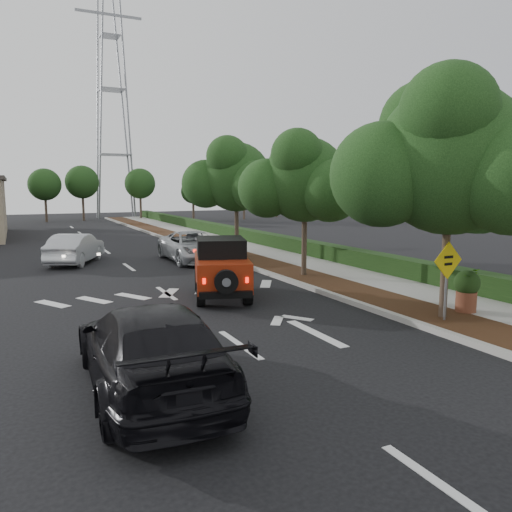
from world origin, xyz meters
TOP-DOWN VIEW (x-y plane):
  - ground at (0.00, 0.00)m, footprint 120.00×120.00m
  - curb at (4.60, 12.00)m, footprint 0.20×70.00m
  - planting_strip at (5.60, 12.00)m, footprint 1.80×70.00m
  - sidewalk at (7.50, 12.00)m, footprint 2.00×70.00m
  - hedge at (8.90, 12.00)m, footprint 0.80×70.00m
  - transmission_tower at (6.00, 48.00)m, footprint 7.00×4.00m
  - street_tree_near at (5.60, -0.50)m, footprint 3.80×3.80m
  - street_tree_mid at (5.60, 6.50)m, footprint 3.20×3.20m
  - street_tree_far at (5.60, 13.00)m, footprint 3.40×3.40m
  - red_jeep at (1.50, 4.84)m, footprint 2.55×3.82m
  - silver_suv_ahead at (3.11, 12.44)m, footprint 2.37×5.06m
  - black_suv_oncoming at (-2.39, -1.62)m, footprint 2.35×5.31m
  - silver_sedan_oncoming at (-1.95, 14.18)m, footprint 3.08×4.41m
  - speed_hump_sign at (5.40, -0.77)m, footprint 0.95×0.08m
  - terracotta_planter at (6.60, -0.36)m, footprint 0.69×0.69m

SIDE VIEW (x-z plane):
  - ground at x=0.00m, z-range 0.00..0.00m
  - transmission_tower at x=6.00m, z-range -14.00..14.00m
  - street_tree_near at x=5.60m, z-range -2.96..2.96m
  - street_tree_mid at x=5.60m, z-range -2.66..2.66m
  - street_tree_far at x=5.60m, z-range -2.81..2.81m
  - planting_strip at x=5.60m, z-range 0.00..0.12m
  - sidewalk at x=7.50m, z-range 0.00..0.12m
  - curb at x=4.60m, z-range 0.00..0.15m
  - hedge at x=8.90m, z-range 0.00..0.80m
  - silver_sedan_oncoming at x=-1.95m, z-range 0.00..1.38m
  - silver_suv_ahead at x=3.11m, z-range 0.00..1.40m
  - black_suv_oncoming at x=-2.39m, z-range 0.00..1.51m
  - terracotta_planter at x=6.60m, z-range 0.21..1.41m
  - red_jeep at x=1.50m, z-range 0.01..1.89m
  - speed_hump_sign at x=5.40m, z-range 0.39..2.42m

